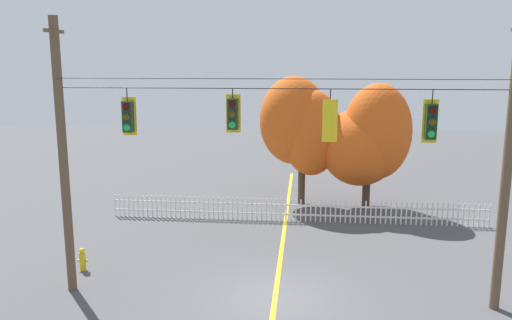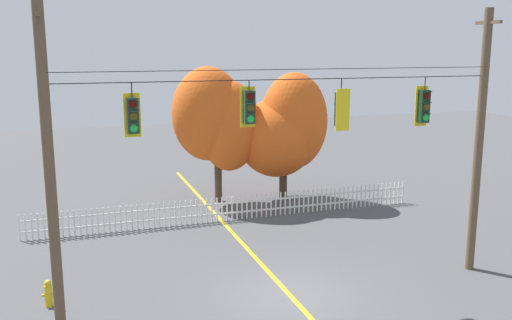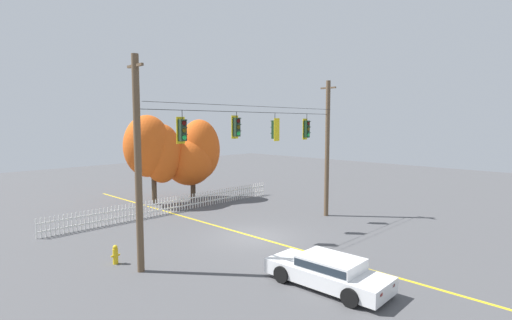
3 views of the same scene
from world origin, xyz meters
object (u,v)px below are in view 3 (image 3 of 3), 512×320
at_px(traffic_signal_eastbound_side, 275,130).
at_px(traffic_signal_westbound_side, 236,127).
at_px(fire_hydrant, 115,255).
at_px(autumn_maple_mid, 194,156).
at_px(traffic_signal_southbound_primary, 182,130).
at_px(autumn_maple_near_fence, 153,149).
at_px(parked_car, 328,271).
at_px(traffic_signal_northbound_secondary, 307,129).

bearing_deg(traffic_signal_eastbound_side, traffic_signal_westbound_side, 179.61).
bearing_deg(fire_hydrant, autumn_maple_mid, 39.41).
bearing_deg(traffic_signal_southbound_primary, traffic_signal_westbound_side, -0.00).
bearing_deg(traffic_signal_eastbound_side, autumn_maple_mid, 77.31).
bearing_deg(traffic_signal_westbound_side, autumn_maple_mid, 63.56).
distance_m(traffic_signal_eastbound_side, autumn_maple_near_fence, 10.96).
bearing_deg(parked_car, fire_hydrant, 119.04).
bearing_deg(traffic_signal_eastbound_side, traffic_signal_southbound_primary, 179.82).
height_order(traffic_signal_eastbound_side, autumn_maple_mid, traffic_signal_eastbound_side).
relative_size(autumn_maple_near_fence, autumn_maple_mid, 1.05).
relative_size(traffic_signal_westbound_side, parked_car, 0.28).
distance_m(traffic_signal_southbound_primary, fire_hydrant, 5.99).
bearing_deg(traffic_signal_eastbound_side, parked_car, -123.54).
xyz_separation_m(traffic_signal_eastbound_side, autumn_maple_mid, (2.34, 10.40, -2.16)).
bearing_deg(autumn_maple_near_fence, autumn_maple_mid, -7.11).
relative_size(traffic_signal_westbound_side, fire_hydrant, 1.60).
height_order(traffic_signal_southbound_primary, parked_car, traffic_signal_southbound_primary).
distance_m(traffic_signal_southbound_primary, parked_car, 8.24).
xyz_separation_m(traffic_signal_eastbound_side, fire_hydrant, (-8.44, 1.54, -5.20)).
distance_m(traffic_signal_northbound_secondary, parked_car, 10.61).
distance_m(traffic_signal_westbound_side, traffic_signal_northbound_secondary, 5.67).
bearing_deg(autumn_maple_mid, parked_car, -111.26).
xyz_separation_m(traffic_signal_southbound_primary, traffic_signal_eastbound_side, (5.99, -0.02, -0.04)).
relative_size(traffic_signal_northbound_secondary, parked_car, 0.33).
xyz_separation_m(autumn_maple_mid, fire_hydrant, (-10.78, -8.86, -3.04)).
bearing_deg(traffic_signal_northbound_secondary, traffic_signal_eastbound_side, -179.60).
xyz_separation_m(traffic_signal_northbound_secondary, autumn_maple_mid, (-0.50, 10.38, -2.16)).
height_order(traffic_signal_westbound_side, traffic_signal_northbound_secondary, same).
distance_m(traffic_signal_eastbound_side, traffic_signal_northbound_secondary, 2.85).
bearing_deg(traffic_signal_northbound_secondary, parked_car, -138.14).
xyz_separation_m(traffic_signal_southbound_primary, traffic_signal_northbound_secondary, (8.84, 0.00, -0.05)).
relative_size(traffic_signal_northbound_secondary, fire_hydrant, 1.87).
bearing_deg(parked_car, autumn_maple_near_fence, 79.42).
bearing_deg(parked_car, traffic_signal_northbound_secondary, 41.86).
distance_m(traffic_signal_southbound_primary, autumn_maple_near_fence, 12.02).
bearing_deg(autumn_maple_mid, traffic_signal_eastbound_side, -102.69).
relative_size(traffic_signal_southbound_primary, fire_hydrant, 1.75).
xyz_separation_m(traffic_signal_southbound_primary, traffic_signal_westbound_side, (3.17, -0.00, 0.11)).
bearing_deg(traffic_signal_southbound_primary, traffic_signal_northbound_secondary, 0.00).
relative_size(traffic_signal_eastbound_side, autumn_maple_mid, 0.24).
bearing_deg(parked_car, traffic_signal_southbound_primary, 106.62).
height_order(autumn_maple_near_fence, autumn_maple_mid, autumn_maple_near_fence).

